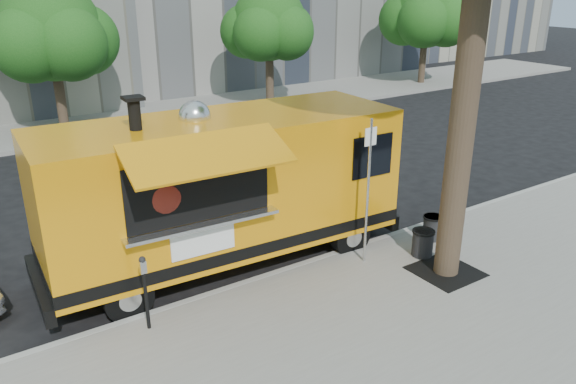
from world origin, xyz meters
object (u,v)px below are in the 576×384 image
Objects in this scene: parking_meter at (145,284)px; trash_bin_left at (433,227)px; far_tree_b at (51,31)px; food_truck at (223,187)px; far_tree_d at (427,12)px; sign_post at (368,184)px; trash_bin_right at (423,242)px; far_tree_c at (269,23)px.

trash_bin_left is (6.50, -0.24, -0.54)m from parking_meter.
far_tree_b is 0.73× the size of food_truck.
far_tree_d is 22.60m from food_truck.
sign_post is at bearing -139.30° from far_tree_d.
far_tree_b reaches higher than parking_meter.
far_tree_b reaches higher than sign_post.
food_truck reaches higher than trash_bin_right.
food_truck is 4.31m from trash_bin_right.
food_truck is (-2.30, 1.72, -0.12)m from sign_post.
parking_meter is 5.79m from trash_bin_right.
far_tree_d is 10.34× the size of trash_bin_left.
food_truck is 13.78× the size of trash_bin_left.
trash_bin_right is (1.18, -0.48, -1.39)m from sign_post.
trash_bin_right is (-0.77, -0.44, 0.01)m from trash_bin_left.
far_tree_c is 10.00m from far_tree_d.
sign_post is 2.25× the size of parking_meter.
trash_bin_left is at bearing -72.52° from far_tree_b.
far_tree_d is at bearing -0.30° from far_tree_b.
parking_meter is at bearing 177.48° from sign_post.
far_tree_c is 15.48m from sign_post.
far_tree_b is 4.12× the size of parking_meter.
far_tree_b is 10.07× the size of trash_bin_left.
far_tree_d is at bearing 43.78° from trash_bin_right.
food_truck is (-18.75, -12.43, -2.16)m from far_tree_d.
far_tree_b is at bearing 104.19° from trash_bin_right.
far_tree_b is 9.01m from far_tree_c.
sign_post reaches higher than trash_bin_right.
trash_bin_right is at bearing -110.07° from far_tree_c.
far_tree_c is 9.19× the size of trash_bin_right.
trash_bin_left is at bearing -135.61° from far_tree_d.
parking_meter is at bearing -128.66° from far_tree_c.
food_truck is at bearing 143.26° from sign_post.
far_tree_d reaches higher than trash_bin_right.
far_tree_c is 1.74× the size of sign_post.
far_tree_c reaches higher than trash_bin_right.
parking_meter is at bearing -143.01° from food_truck.
food_truck is (-8.75, -12.23, -1.99)m from far_tree_c.
trash_bin_left is (-4.50, -13.99, -3.27)m from far_tree_c.
sign_post is (-16.45, -14.15, -2.04)m from far_tree_d.
trash_bin_right is at bearing -22.36° from sign_post.
trash_bin_left is at bearing -1.27° from sign_post.
trash_bin_right is at bearing -150.32° from trash_bin_left.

